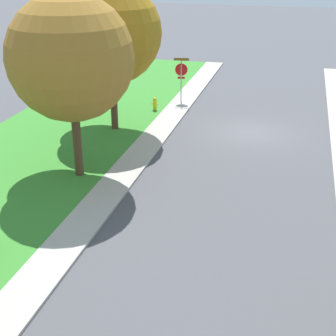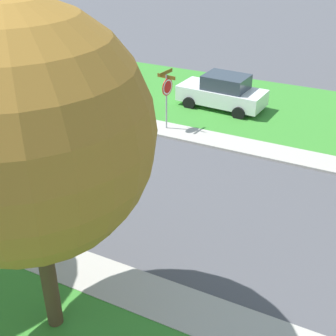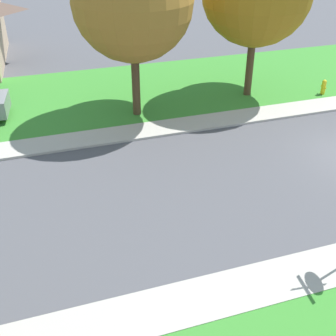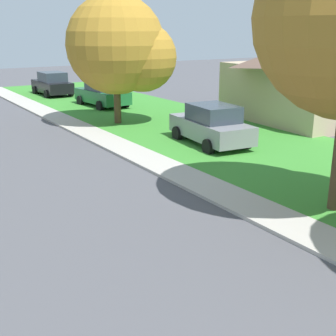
{
  "view_description": "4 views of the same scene",
  "coord_description": "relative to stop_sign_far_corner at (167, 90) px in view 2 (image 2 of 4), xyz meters",
  "views": [
    {
      "loc": [
        -2.12,
        25.09,
        9.05
      ],
      "look_at": [
        2.24,
        8.54,
        1.4
      ],
      "focal_mm": 53.7,
      "sensor_mm": 36.0,
      "label": 1
    },
    {
      "loc": [
        12.2,
        13.18,
        8.64
      ],
      "look_at": [
        0.62,
        7.32,
        1.4
      ],
      "focal_mm": 48.92,
      "sensor_mm": 36.0,
      "label": 2
    },
    {
      "loc": [
        -11.5,
        11.64,
        8.33
      ],
      "look_at": [
        -0.64,
        8.1,
        1.4
      ],
      "focal_mm": 46.62,
      "sensor_mm": 36.0,
      "label": 3
    },
    {
      "loc": [
        -3.57,
        0.08,
        4.78
      ],
      "look_at": [
        2.36,
        9.28,
        1.4
      ],
      "focal_mm": 48.25,
      "sensor_mm": 36.0,
      "label": 4
    }
  ],
  "objects": [
    {
      "name": "ground_plane",
      "position": [
        4.79,
        -4.53,
        -1.89
      ],
      "size": [
        120.0,
        120.0,
        0.0
      ],
      "primitive_type": "plane",
      "color": "#4C4C51"
    },
    {
      "name": "sidewalk_west",
      "position": [
        0.09,
        7.47,
        -1.84
      ],
      "size": [
        1.4,
        56.0,
        0.1
      ],
      "primitive_type": "cube",
      "color": "#ADA89E",
      "rests_on": "ground"
    },
    {
      "name": "stop_sign_far_corner",
      "position": [
        0.0,
        0.0,
        0.0
      ],
      "size": [
        0.92,
        0.92,
        2.77
      ],
      "color": "#9E9EA3",
      "rests_on": "ground"
    },
    {
      "name": "car_white_driveway_right",
      "position": [
        -3.59,
        1.29,
        -1.01
      ],
      "size": [
        2.25,
        4.41,
        1.76
      ],
      "color": "white",
      "rests_on": "ground"
    },
    {
      "name": "tree_across_right",
      "position": [
        11.55,
        2.54,
        2.99
      ],
      "size": [
        5.37,
        5.0,
        7.54
      ],
      "color": "#4C3823",
      "rests_on": "ground"
    }
  ]
}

